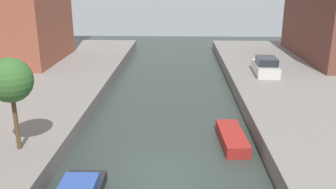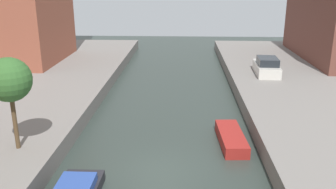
{
  "view_description": "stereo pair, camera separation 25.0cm",
  "coord_description": "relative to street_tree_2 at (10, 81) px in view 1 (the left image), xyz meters",
  "views": [
    {
      "loc": [
        0.76,
        -15.17,
        8.74
      ],
      "look_at": [
        -0.05,
        8.65,
        1.07
      ],
      "focal_mm": 38.73,
      "sensor_mm": 36.0,
      "label": 1
    },
    {
      "loc": [
        1.0,
        -15.16,
        8.74
      ],
      "look_at": [
        -0.05,
        8.65,
        1.07
      ],
      "focal_mm": 38.73,
      "sensor_mm": 36.0,
      "label": 2
    }
  ],
  "objects": [
    {
      "name": "moored_boat_right_3",
      "position": [
        10.54,
        3.05,
        -4.04
      ],
      "size": [
        1.48,
        3.98,
        0.63
      ],
      "color": "maroon",
      "rests_on": "ground_plane"
    },
    {
      "name": "parked_car",
      "position": [
        14.85,
        14.73,
        -2.74
      ],
      "size": [
        1.98,
        4.19,
        1.45
      ],
      "color": "beige",
      "rests_on": "quay_right"
    },
    {
      "name": "street_tree_2",
      "position": [
        0.0,
        0.0,
        0.0
      ],
      "size": [
        2.04,
        2.04,
        4.4
      ],
      "color": "brown",
      "rests_on": "quay_left"
    },
    {
      "name": "ground_plane",
      "position": [
        6.85,
        -0.23,
        -4.36
      ],
      "size": [
        84.0,
        84.0,
        0.0
      ],
      "primitive_type": "plane",
      "color": "#2D3833"
    }
  ]
}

